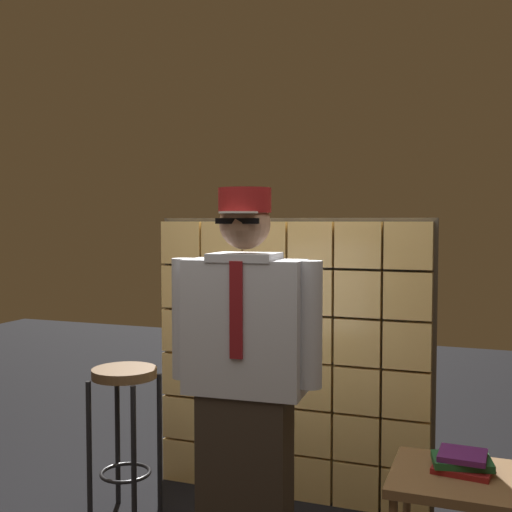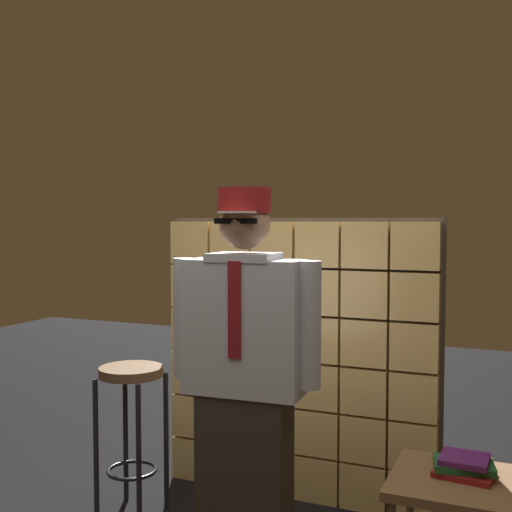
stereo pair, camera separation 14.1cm
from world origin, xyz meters
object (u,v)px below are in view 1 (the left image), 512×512
Objects in this scene: book_stack at (462,462)px; side_table at (454,490)px; standing_person at (245,377)px; bar_stool at (125,407)px.

side_table is at bearing -123.10° from book_stack.
bar_stool is (-0.80, 0.31, -0.30)m from standing_person.
standing_person is 0.91m from bar_stool.
side_table is at bearing -3.53° from bar_stool.
book_stack is (0.03, 0.05, 0.11)m from side_table.
bar_stool is at bearing 176.47° from side_table.
standing_person is 6.33× the size of book_stack.
bar_stool is at bearing 178.09° from book_stack.
standing_person reaches higher than book_stack.
standing_person is 2.14× the size of bar_stool.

